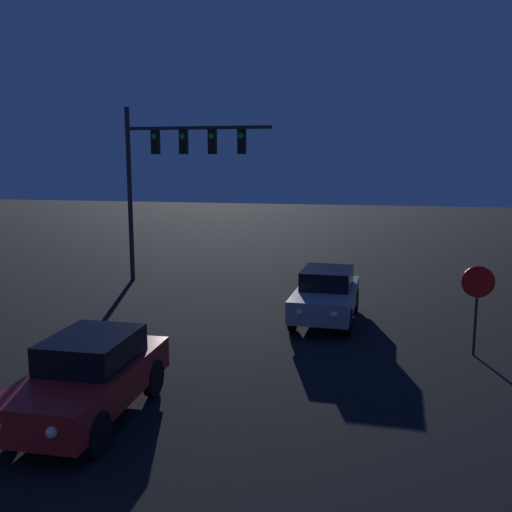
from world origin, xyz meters
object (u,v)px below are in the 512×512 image
object	(u,v)px
car_far	(326,294)
traffic_signal_mast	(172,160)
stop_sign	(477,293)
car_near	(89,376)

from	to	relation	value
car_far	traffic_signal_mast	world-z (taller)	traffic_signal_mast
car_far	stop_sign	world-z (taller)	stop_sign
traffic_signal_mast	car_far	bearing A→B (deg)	-34.14
car_far	traffic_signal_mast	size ratio (longest dim) A/B	0.61
car_near	stop_sign	bearing A→B (deg)	-146.35
stop_sign	traffic_signal_mast	bearing A→B (deg)	147.02
car_near	car_far	distance (m)	8.23
car_near	traffic_signal_mast	size ratio (longest dim) A/B	0.61
car_near	car_far	xyz separation A→B (m)	(3.65, 7.37, 0.00)
car_far	stop_sign	distance (m)	4.50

